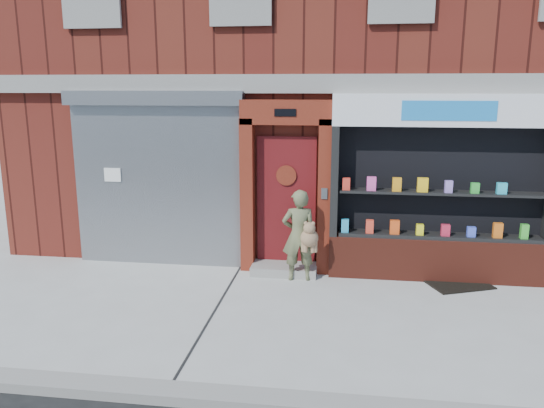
# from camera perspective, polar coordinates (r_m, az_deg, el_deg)

# --- Properties ---
(ground) EXTENTS (80.00, 80.00, 0.00)m
(ground) POSITION_cam_1_polar(r_m,az_deg,el_deg) (7.47, 5.65, -12.10)
(ground) COLOR #9E9E99
(ground) RESTS_ON ground
(curb) EXTENTS (60.00, 0.30, 0.12)m
(curb) POSITION_cam_1_polar(r_m,az_deg,el_deg) (5.56, 4.70, -20.76)
(curb) COLOR gray
(curb) RESTS_ON ground
(building) EXTENTS (12.00, 8.16, 8.00)m
(building) POSITION_cam_1_polar(r_m,az_deg,el_deg) (12.82, 7.19, 16.43)
(building) COLOR #521912
(building) RESTS_ON ground
(shutter_bay) EXTENTS (3.10, 0.30, 3.04)m
(shutter_bay) POSITION_cam_1_polar(r_m,az_deg,el_deg) (9.40, -12.25, 3.75)
(shutter_bay) COLOR gray
(shutter_bay) RESTS_ON ground
(red_door_bay) EXTENTS (1.52, 0.58, 2.90)m
(red_door_bay) POSITION_cam_1_polar(r_m,az_deg,el_deg) (8.86, 1.50, 1.80)
(red_door_bay) COLOR #601C10
(red_door_bay) RESTS_ON ground
(pharmacy_bay) EXTENTS (3.50, 0.41, 3.00)m
(pharmacy_bay) POSITION_cam_1_polar(r_m,az_deg,el_deg) (8.91, 17.62, 0.71)
(pharmacy_bay) COLOR maroon
(pharmacy_bay) RESTS_ON ground
(woman) EXTENTS (0.63, 0.51, 1.51)m
(woman) POSITION_cam_1_polar(r_m,az_deg,el_deg) (8.58, 3.03, -3.39)
(woman) COLOR #5E6240
(woman) RESTS_ON ground
(doormat) EXTENTS (1.13, 0.98, 0.02)m
(doormat) POSITION_cam_1_polar(r_m,az_deg,el_deg) (9.09, 19.39, -8.12)
(doormat) COLOR black
(doormat) RESTS_ON ground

